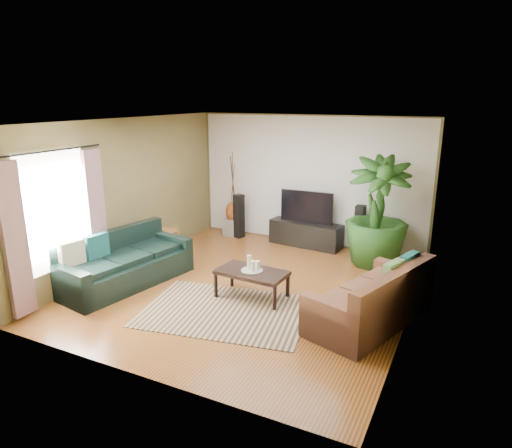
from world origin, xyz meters
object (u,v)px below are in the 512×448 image
Objects in this scene: coffee_table at (252,284)px; side_table at (163,244)px; tv_stand at (306,234)px; vase at (233,212)px; speaker_left at (239,216)px; television at (307,207)px; sofa_left at (125,260)px; sofa_right at (370,294)px; potted_plant at (377,212)px; speaker_right at (359,230)px; pedestal at (233,227)px.

coffee_table is 2.59m from side_table.
vase reaches higher than tv_stand.
speaker_left is at bearing -170.29° from tv_stand.
side_table is at bearing -134.72° from tv_stand.
television reaches higher than tv_stand.
sofa_left is 2.02× the size of television.
side_table is (-0.26, 1.36, -0.16)m from sofa_left.
potted_plant is at bearing -150.92° from sofa_right.
side_table is (-0.54, -1.89, -0.28)m from vase.
speaker_right reaches higher than sofa_right.
speaker_right is (-0.85, 2.81, 0.07)m from sofa_right.
side_table is at bearing -105.84° from vase.
pedestal is 0.36m from vase.
speaker_left reaches higher than sofa_left.
television is 1.14× the size of speaker_right.
tv_stand is (2.03, 3.25, -0.17)m from sofa_left.
tv_stand is 2.87× the size of side_table.
coffee_table is at bearing -56.18° from pedestal.
side_table is at bearing 162.57° from coffee_table.
speaker_left reaches higher than sofa_right.
coffee_table is at bearing -81.56° from tv_stand.
sofa_right is at bearing -12.23° from side_table.
speaker_right is (1.12, 0.00, -0.35)m from television.
speaker_right reaches higher than tv_stand.
speaker_left is at bearing 125.26° from coffee_table.
vase is at bearing 180.00° from television.
speaker_right is 2.89m from pedestal.
speaker_left reaches higher than pedestal.
speaker_left is 1.82× the size of side_table.
television is (-0.14, 2.81, 0.62)m from coffee_table.
potted_plant is 4.14m from side_table.
sofa_left is 2.22m from coffee_table.
sofa_left is at bearing -116.23° from tv_stand.
potted_plant is at bearing -11.76° from tv_stand.
sofa_right is 3.75× the size of side_table.
sofa_left is 2.33× the size of speaker_left.
tv_stand is 1.55× the size of speaker_right.
coffee_table is at bearing -42.95° from speaker_left.
speaker_right is 2.07× the size of vase.
coffee_table is 1.12× the size of speaker_left.
coffee_table is at bearing -56.18° from vase.
vase is (-2.87, 0.00, 0.05)m from speaker_right.
television is at bearing -21.94° from sofa_left.
tv_stand is at bearing -21.94° from sofa_left.
speaker_left is 0.38m from pedestal.
tv_stand is at bearing -126.43° from sofa_right.
speaker_right is 2.87m from vase.
sofa_left is at bearing -142.16° from potted_plant.
potted_plant reaches higher than coffee_table.
tv_stand is 1.75m from pedestal.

